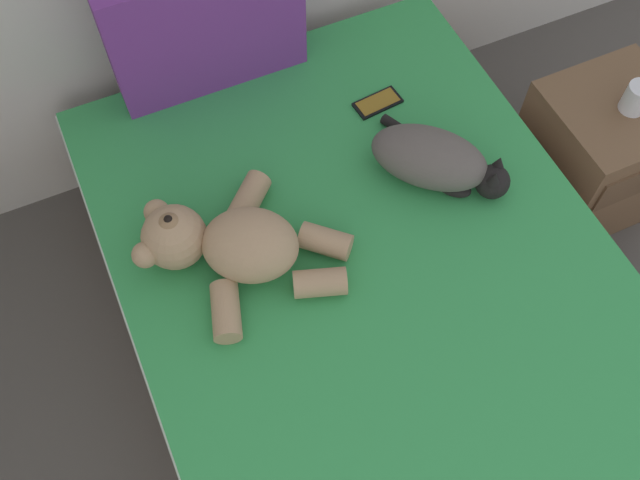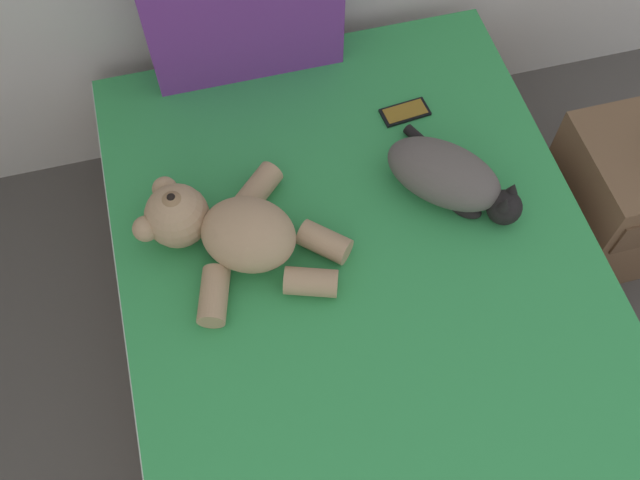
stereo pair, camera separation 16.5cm
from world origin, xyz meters
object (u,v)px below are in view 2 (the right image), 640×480
at_px(bed, 371,345).
at_px(teddy_bear, 228,231).
at_px(cat, 450,177).
at_px(nightstand, 625,196).
at_px(cell_phone, 405,112).
at_px(patterned_cushion, 244,12).

bearing_deg(bed, teddy_bear, 139.39).
height_order(bed, cat, cat).
xyz_separation_m(cat, nightstand, (0.66, -0.02, -0.32)).
distance_m(bed, cell_phone, 0.72).
xyz_separation_m(bed, patterned_cushion, (-0.15, 0.94, 0.47)).
bearing_deg(bed, nightstand, 16.74).
relative_size(patterned_cushion, cat, 1.41).
relative_size(patterned_cushion, teddy_bear, 1.04).
bearing_deg(teddy_bear, cell_phone, 28.19).
height_order(cell_phone, nightstand, cell_phone).
relative_size(cell_phone, nightstand, 0.30).
distance_m(patterned_cushion, cell_phone, 0.57).
height_order(bed, nightstand, nightstand).
xyz_separation_m(patterned_cushion, cat, (0.45, -0.63, -0.14)).
distance_m(patterned_cushion, cat, 0.79).
distance_m(bed, cat, 0.54).
relative_size(patterned_cushion, nightstand, 1.14).
distance_m(patterned_cushion, nightstand, 1.37).
bearing_deg(bed, cat, 45.76).
bearing_deg(patterned_cushion, nightstand, -30.29).
relative_size(bed, teddy_bear, 3.62).
bearing_deg(cat, bed, -134.24).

